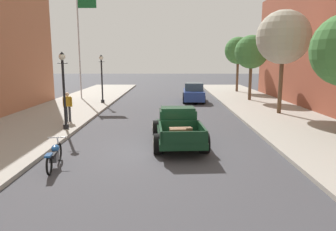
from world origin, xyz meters
TOP-DOWN VIEW (x-y plane):
  - ground_plane at (0.00, 0.00)m, footprint 140.00×140.00m
  - hotrod_truck_dark_green at (0.57, 1.29)m, footprint 2.38×5.02m
  - motorcycle_parked at (-3.68, -1.96)m, footprint 0.62×2.11m
  - car_background_blue at (2.28, 15.11)m, footprint 2.00×4.36m
  - pedestrian_sidewalk_left at (-5.54, 5.41)m, footprint 0.53×0.22m
  - street_lamp_near at (-5.05, 3.46)m, footprint 0.50×0.32m
  - street_lamp_far at (-5.25, 13.33)m, footprint 0.50×0.32m
  - flagpole at (-7.57, 16.29)m, footprint 1.74×0.16m
  - street_tree_second at (7.40, 8.36)m, footprint 3.38×3.38m
  - street_tree_third at (7.16, 15.23)m, footprint 2.83×2.83m
  - street_tree_farthest at (7.61, 22.68)m, footprint 2.92×2.92m

SIDE VIEW (x-z plane):
  - ground_plane at x=0.00m, z-range 0.00..0.00m
  - motorcycle_parked at x=-3.68m, z-range -0.02..0.91m
  - hotrod_truck_dark_green at x=0.57m, z-range -0.04..1.54m
  - car_background_blue at x=2.28m, z-range -0.06..1.59m
  - pedestrian_sidewalk_left at x=-5.54m, z-range 0.26..1.91m
  - street_lamp_near at x=-5.05m, z-range 0.46..4.31m
  - street_lamp_far at x=-5.25m, z-range 0.46..4.31m
  - street_tree_third at x=7.16m, z-range 1.47..6.98m
  - street_tree_farthest at x=7.61m, z-range 1.61..7.48m
  - street_tree_second at x=7.40m, z-range 1.72..8.26m
  - flagpole at x=-7.57m, z-range 1.19..10.35m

